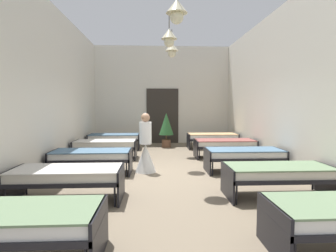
{
  "coord_description": "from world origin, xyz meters",
  "views": [
    {
      "loc": [
        -0.36,
        -6.57,
        1.65
      ],
      "look_at": [
        0.0,
        0.51,
        1.12
      ],
      "focal_mm": 28.89,
      "sensor_mm": 36.0,
      "label": 1
    }
  ],
  "objects": [
    {
      "name": "bed_left_row_0",
      "position": [
        -1.88,
        -3.73,
        0.44
      ],
      "size": [
        1.9,
        0.84,
        0.57
      ],
      "color": "black",
      "rests_on": "ground"
    },
    {
      "name": "nurse_near_aisle",
      "position": [
        -0.58,
        0.12,
        0.53
      ],
      "size": [
        0.52,
        0.52,
        1.49
      ],
      "rotation": [
        0.0,
        0.0,
        4.23
      ],
      "color": "white",
      "rests_on": "ground"
    },
    {
      "name": "potted_plant",
      "position": [
        0.11,
        4.1,
        0.84
      ],
      "size": [
        0.57,
        0.57,
        1.37
      ],
      "color": "brown",
      "rests_on": "ground"
    },
    {
      "name": "bed_left_row_3",
      "position": [
        -1.88,
        1.87,
        0.44
      ],
      "size": [
        1.9,
        0.84,
        0.57
      ],
      "color": "black",
      "rests_on": "ground"
    },
    {
      "name": "bed_left_row_1",
      "position": [
        -1.88,
        -1.87,
        0.44
      ],
      "size": [
        1.9,
        0.84,
        0.57
      ],
      "color": "black",
      "rests_on": "ground"
    },
    {
      "name": "bed_right_row_1",
      "position": [
        1.88,
        -1.87,
        0.44
      ],
      "size": [
        1.9,
        0.84,
        0.57
      ],
      "color": "black",
      "rests_on": "ground"
    },
    {
      "name": "bed_right_row_3",
      "position": [
        1.88,
        1.87,
        0.44
      ],
      "size": [
        1.9,
        0.84,
        0.57
      ],
      "color": "black",
      "rests_on": "ground"
    },
    {
      "name": "bed_left_row_4",
      "position": [
        -1.88,
        3.73,
        0.44
      ],
      "size": [
        1.9,
        0.84,
        0.57
      ],
      "color": "black",
      "rests_on": "ground"
    },
    {
      "name": "bed_right_row_2",
      "position": [
        1.88,
        0.0,
        0.44
      ],
      "size": [
        1.9,
        0.84,
        0.57
      ],
      "color": "black",
      "rests_on": "ground"
    },
    {
      "name": "bed_right_row_4",
      "position": [
        1.88,
        3.73,
        0.44
      ],
      "size": [
        1.9,
        0.84,
        0.57
      ],
      "color": "black",
      "rests_on": "ground"
    },
    {
      "name": "bed_left_row_2",
      "position": [
        -1.88,
        0.0,
        0.44
      ],
      "size": [
        1.9,
        0.84,
        0.57
      ],
      "color": "black",
      "rests_on": "ground"
    },
    {
      "name": "room_shell",
      "position": [
        0.0,
        1.25,
        2.13
      ],
      "size": [
        6.26,
        10.93,
        4.24
      ],
      "color": "silver",
      "rests_on": "ground"
    },
    {
      "name": "ground_plane",
      "position": [
        0.0,
        0.0,
        -0.05
      ],
      "size": [
        6.46,
        11.33,
        0.1
      ],
      "primitive_type": "cube",
      "color": "#7A6B56"
    }
  ]
}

